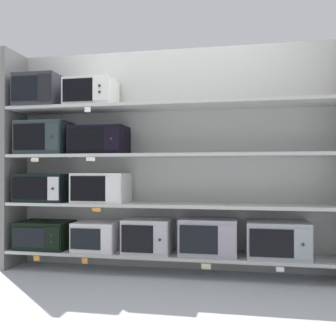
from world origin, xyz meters
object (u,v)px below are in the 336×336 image
microwave_3 (208,237)px  microwave_8 (99,140)px  microwave_0 (45,235)px  microwave_4 (277,239)px  microwave_6 (102,188)px  microwave_7 (44,138)px  microwave_5 (45,188)px  microwave_9 (42,93)px  microwave_10 (91,93)px  microwave_1 (97,236)px  microwave_2 (149,235)px

microwave_3 → microwave_8: 1.40m
microwave_0 → microwave_4: 2.26m
microwave_6 → microwave_7: (-0.61, 0.00, 0.49)m
microwave_8 → microwave_5: bearing=180.0°
microwave_9 → microwave_8: bearing=-0.0°
microwave_5 → microwave_10: (0.49, -0.00, 0.93)m
microwave_1 → microwave_7: size_ratio=0.85×
microwave_6 → microwave_9: bearing=180.0°
microwave_0 → microwave_7: size_ratio=1.04×
microwave_3 → microwave_4: bearing=0.0°
microwave_1 → microwave_2: bearing=-0.0°
microwave_4 → microwave_6: (-1.66, -0.00, 0.45)m
microwave_2 → microwave_4: 1.19m
microwave_1 → microwave_4: bearing=-0.0°
microwave_4 → microwave_6: microwave_6 is taller
microwave_5 → microwave_7: (-0.01, -0.00, 0.50)m
microwave_0 → microwave_3: bearing=-0.0°
microwave_1 → microwave_5: (-0.56, -0.00, 0.47)m
microwave_3 → microwave_1: bearing=180.0°
microwave_1 → microwave_8: microwave_8 is taller
microwave_8 → microwave_9: microwave_9 is taller
microwave_2 → microwave_7: microwave_7 is taller
microwave_9 → microwave_10: 0.53m
microwave_1 → microwave_2: (0.52, -0.00, 0.02)m
microwave_1 → microwave_6: 0.48m
microwave_4 → microwave_0: bearing=180.0°
microwave_2 → microwave_10: size_ratio=0.95×
microwave_9 → microwave_10: (0.53, -0.00, -0.03)m
microwave_8 → microwave_10: (-0.08, -0.00, 0.47)m
microwave_3 → microwave_2: bearing=-180.0°
microwave_4 → microwave_1: bearing=180.0°
microwave_1 → microwave_4: (1.71, -0.00, 0.02)m
microwave_9 → microwave_1: bearing=0.0°
microwave_6 → microwave_9: 1.15m
microwave_0 → microwave_1: 0.55m
microwave_6 → microwave_7: 0.78m
microwave_5 → microwave_8: microwave_8 is taller
microwave_0 → microwave_10: microwave_10 is taller
microwave_4 → microwave_8: microwave_8 is taller
microwave_3 → microwave_9: 2.19m
microwave_2 → microwave_5: (-1.07, 0.00, 0.45)m
microwave_3 → microwave_9: size_ratio=1.21×
microwave_2 → microwave_8: microwave_8 is taller
microwave_4 → microwave_5: (-2.26, -0.00, 0.45)m
microwave_1 → microwave_10: microwave_10 is taller
microwave_6 → microwave_7: bearing=180.0°
microwave_2 → microwave_7: 1.44m
microwave_3 → microwave_7: 1.90m
microwave_2 → microwave_5: size_ratio=0.87×
microwave_8 → microwave_9: size_ratio=1.26×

